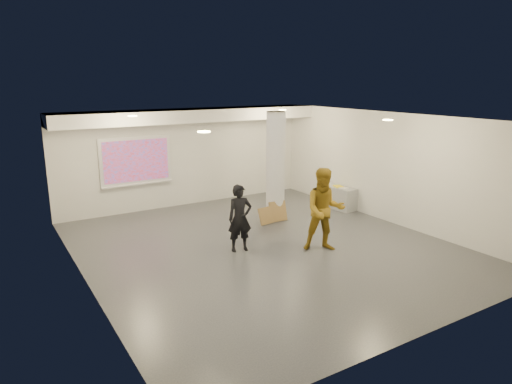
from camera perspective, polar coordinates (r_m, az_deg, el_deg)
floor at (r=10.82m, az=1.12°, el=-6.88°), size 8.00×9.00×0.01m
ceiling at (r=10.15m, az=1.20°, el=9.17°), size 8.00×9.00×0.01m
wall_back at (r=14.30m, az=-8.68°, el=4.33°), size 8.00×0.01×3.00m
wall_front at (r=7.18m, az=21.11°, el=-6.06°), size 8.00×0.01×3.00m
wall_left at (r=8.94m, az=-20.96°, el=-2.19°), size 0.01×9.00×3.00m
wall_right at (r=12.95m, az=16.23°, el=2.94°), size 0.01×9.00×3.00m
soffit_band at (r=13.64m, az=-7.96°, el=9.49°), size 8.00×1.10×0.36m
downlight_nw at (r=11.51m, az=-15.17°, el=9.15°), size 0.22×0.22×0.02m
downlight_ne at (r=13.45m, az=3.34°, el=10.22°), size 0.22×0.22×0.02m
downlight_sw at (r=7.78m, az=-6.52°, el=7.50°), size 0.22×0.22×0.02m
downlight_se at (r=10.43m, az=16.16°, el=8.65°), size 0.22×0.22×0.02m
column at (r=12.66m, az=2.46°, el=3.25°), size 0.52×0.52×3.00m
projection_screen at (r=13.72m, az=-14.76°, el=3.74°), size 2.10×0.13×1.42m
credenza at (r=14.14m, az=10.25°, el=-0.67°), size 0.58×1.19×0.67m
papers_stack at (r=13.91m, az=10.80°, el=0.53°), size 0.28×0.33×0.02m
postit_pad at (r=14.03m, az=10.24°, el=0.70°), size 0.30×0.36×0.03m
cardboard_back at (r=12.69m, az=2.77°, el=-2.42°), size 0.53×0.23×0.55m
cardboard_front at (r=12.43m, az=1.22°, el=-2.98°), size 0.45×0.26×0.46m
woman at (r=10.37m, az=-2.03°, el=-3.30°), size 0.63×0.47×1.55m
man at (r=10.46m, az=8.56°, el=-2.23°), size 1.17×1.09×1.92m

